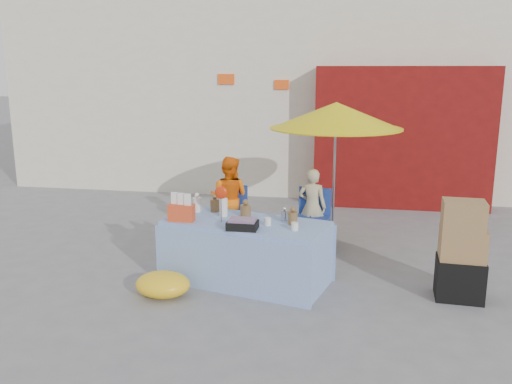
% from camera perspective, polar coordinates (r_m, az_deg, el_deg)
% --- Properties ---
extents(ground, '(80.00, 80.00, 0.00)m').
position_cam_1_polar(ground, '(6.75, -1.81, -9.40)').
color(ground, slate).
rests_on(ground, ground).
extents(backdrop, '(14.00, 8.00, 7.80)m').
position_cam_1_polar(backdrop, '(13.65, 7.18, 15.08)').
color(backdrop, silver).
rests_on(backdrop, ground).
extents(market_table, '(2.15, 1.38, 1.20)m').
position_cam_1_polar(market_table, '(6.63, -1.12, -6.19)').
color(market_table, '#90AFE6').
rests_on(market_table, ground).
extents(chair_left, '(0.55, 0.54, 0.85)m').
position_cam_1_polar(chair_left, '(8.13, -3.02, -3.59)').
color(chair_left, navy).
rests_on(chair_left, ground).
extents(chair_right, '(0.55, 0.54, 0.85)m').
position_cam_1_polar(chair_right, '(7.94, 5.82, -4.03)').
color(chair_right, navy).
rests_on(chair_right, ground).
extents(vendor_orange, '(0.70, 0.58, 1.29)m').
position_cam_1_polar(vendor_orange, '(8.15, -2.85, -0.71)').
color(vendor_orange, orange).
rests_on(vendor_orange, ground).
extents(vendor_beige, '(0.46, 0.34, 1.15)m').
position_cam_1_polar(vendor_beige, '(7.99, 5.93, -1.57)').
color(vendor_beige, '#BFB187').
rests_on(vendor_beige, ground).
extents(umbrella, '(1.90, 1.90, 2.09)m').
position_cam_1_polar(umbrella, '(7.90, 8.43, 7.91)').
color(umbrella, gray).
rests_on(umbrella, ground).
extents(box_stack, '(0.54, 0.45, 1.14)m').
position_cam_1_polar(box_stack, '(6.52, 20.80, -6.13)').
color(box_stack, black).
rests_on(box_stack, ground).
extents(tarp_bundle, '(0.76, 0.68, 0.29)m').
position_cam_1_polar(tarp_bundle, '(6.38, -9.78, -9.56)').
color(tarp_bundle, yellow).
rests_on(tarp_bundle, ground).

